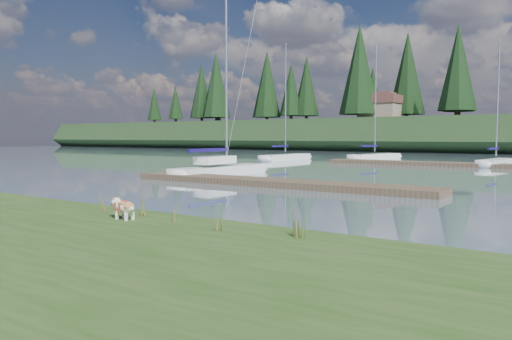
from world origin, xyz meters
The scene contains 21 objects.
ground centered at (0.00, 30.00, 0.00)m, with size 200.00×200.00×0.00m, color gray.
bank centered at (0.00, -6.00, 0.17)m, with size 60.00×9.00×0.35m, color #304B1C.
bulldog centered at (-0.52, -2.86, 0.66)m, with size 0.84×0.41×0.50m.
sailboat_main centered at (-9.90, 12.97, 0.42)m, with size 1.70×8.24×11.90m.
dock_near centered at (-4.00, 9.00, 0.15)m, with size 16.00×2.00×0.30m, color #4C3D2C.
dock_far centered at (2.00, 30.00, 0.15)m, with size 26.00×2.20×0.30m, color #4C3D2C.
sailboat_bg_0 centered at (-16.86, 31.95, 0.32)m, with size 1.82×7.99×11.52m.
sailboat_bg_1 centered at (-9.96, 38.21, 0.33)m, with size 3.16×8.47×12.36m.
sailboat_bg_2 centered at (2.09, 32.50, 0.33)m, with size 2.07×6.64×9.97m.
weed_0 centered at (-0.57, -2.26, 0.65)m, with size 0.17×0.14×0.72m.
weed_1 centered at (0.73, -2.50, 0.58)m, with size 0.17×0.14×0.55m.
weed_2 centered at (4.05, -2.32, 0.61)m, with size 0.17×0.14×0.61m.
weed_3 centered at (-2.11, -2.27, 0.58)m, with size 0.17×0.14×0.54m.
weed_4 centered at (2.27, -2.66, 0.54)m, with size 0.17×0.14×0.45m.
weed_5 centered at (3.90, -2.25, 0.59)m, with size 0.17×0.14×0.56m.
mud_lip centered at (0.00, -1.60, 0.07)m, with size 60.00×0.50×0.14m, color #33281C.
conifer_0 centered at (-55.00, 67.00, 12.64)m, with size 5.72×5.72×14.15m.
conifer_1 centered at (-40.00, 71.00, 11.28)m, with size 4.40×4.40×11.30m.
conifer_2 centered at (-25.00, 68.00, 13.54)m, with size 6.60×6.60×16.05m.
conifer_3 centered at (-10.00, 72.00, 11.74)m, with size 4.84×4.84×12.25m.
house_0 centered at (-22.00, 70.00, 7.31)m, with size 6.30×5.30×4.65m.
Camera 1 is at (8.88, -10.80, 2.34)m, focal length 35.00 mm.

